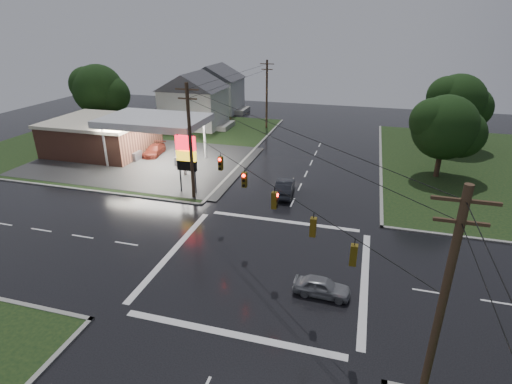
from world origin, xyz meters
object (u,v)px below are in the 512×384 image
(car_pump, at_px, (154,150))
(utility_pole_n, at_px, (267,94))
(house_near, at_px, (194,99))
(utility_pole_se, at_px, (440,312))
(car_north, at_px, (285,187))
(pylon_sign, at_px, (186,155))
(tree_ne_near, at_px, (446,128))
(house_far, at_px, (215,88))
(car_crossing, at_px, (322,287))
(utility_pole_nw, at_px, (190,141))
(tree_nw_behind, at_px, (99,90))
(gas_station, at_px, (109,134))
(tree_ne_far, at_px, (459,103))

(car_pump, bearing_deg, utility_pole_n, 51.77)
(utility_pole_n, bearing_deg, house_near, -170.09)
(utility_pole_se, distance_m, car_north, 25.12)
(pylon_sign, xyz_separation_m, tree_ne_near, (24.64, 11.49, 1.55))
(pylon_sign, xyz_separation_m, car_pump, (-9.37, 10.03, -3.35))
(house_far, distance_m, car_crossing, 56.80)
(car_north, distance_m, car_pump, 20.29)
(tree_ne_near, xyz_separation_m, car_crossing, (-9.74, -24.17, -4.95))
(utility_pole_nw, height_order, utility_pole_n, utility_pole_nw)
(pylon_sign, bearing_deg, tree_nw_behind, 140.13)
(tree_nw_behind, xyz_separation_m, car_pump, (13.97, -9.46, -5.52))
(utility_pole_n, height_order, car_north, utility_pole_n)
(gas_station, xyz_separation_m, tree_ne_far, (42.83, 14.29, 3.63))
(house_far, relative_size, car_north, 2.34)
(utility_pole_se, height_order, tree_ne_near, utility_pole_se)
(house_far, xyz_separation_m, car_north, (20.80, -35.30, -3.63))
(house_near, distance_m, car_north, 30.79)
(pylon_sign, xyz_separation_m, utility_pole_nw, (1.00, -1.00, 1.71))
(pylon_sign, distance_m, tree_nw_behind, 30.49)
(utility_pole_nw, bearing_deg, car_north, 20.98)
(utility_pole_nw, bearing_deg, utility_pole_se, -45.00)
(tree_nw_behind, relative_size, tree_ne_far, 1.02)
(utility_pole_se, bearing_deg, gas_station, 140.30)
(utility_pole_nw, bearing_deg, house_far, 107.92)
(car_crossing, relative_size, car_pump, 0.78)
(utility_pole_se, height_order, tree_ne_far, utility_pole_se)
(pylon_sign, distance_m, car_north, 10.14)
(utility_pole_n, relative_size, car_crossing, 2.93)
(house_far, bearing_deg, utility_pole_nw, -72.08)
(car_pump, bearing_deg, tree_nw_behind, 138.37)
(pylon_sign, distance_m, utility_pole_nw, 2.22)
(house_near, xyz_separation_m, car_north, (19.80, -23.30, -3.63))
(tree_ne_far, bearing_deg, utility_pole_nw, -137.41)
(gas_station, xyz_separation_m, house_far, (3.73, 28.30, 1.86))
(gas_station, xyz_separation_m, car_pump, (5.81, 0.84, -1.88))
(car_north, bearing_deg, tree_ne_far, -135.92)
(gas_station, bearing_deg, pylon_sign, -31.22)
(house_far, xyz_separation_m, tree_nw_behind, (-11.89, -18.01, 1.77))
(house_far, xyz_separation_m, tree_ne_far, (39.10, -14.01, 1.77))
(tree_ne_far, bearing_deg, gas_station, -161.54)
(pylon_sign, height_order, tree_ne_near, tree_ne_near)
(gas_station, relative_size, tree_ne_near, 2.92)
(gas_station, relative_size, house_far, 2.37)
(gas_station, distance_m, house_near, 17.07)
(utility_pole_n, xyz_separation_m, car_north, (8.35, -25.30, -4.69))
(gas_station, bearing_deg, house_near, 73.83)
(pylon_sign, xyz_separation_m, house_near, (-10.45, 25.50, 0.39))
(utility_pole_nw, relative_size, utility_pole_n, 1.05)
(utility_pole_n, xyz_separation_m, tree_ne_far, (26.65, -4.01, 0.71))
(house_far, distance_m, car_north, 41.13)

